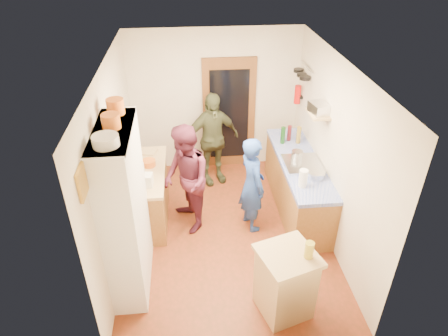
{
  "coord_description": "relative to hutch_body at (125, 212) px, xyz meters",
  "views": [
    {
      "loc": [
        -0.49,
        -4.66,
        4.09
      ],
      "look_at": [
        -0.02,
        0.15,
        1.05
      ],
      "focal_mm": 32.0,
      "sensor_mm": 36.0,
      "label": 1
    }
  ],
  "objects": [
    {
      "name": "ceiling",
      "position": [
        1.3,
        0.8,
        1.51
      ],
      "size": [
        3.0,
        4.0,
        0.02
      ],
      "primitive_type": "cube",
      "color": "silver",
      "rests_on": "ground"
    },
    {
      "name": "picture_frame",
      "position": [
        -0.18,
        -0.75,
        0.95
      ],
      "size": [
        0.03,
        0.25,
        0.3
      ],
      "primitive_type": "cube",
      "color": "gold",
      "rests_on": "wall_left"
    },
    {
      "name": "right_counter_top",
      "position": [
        2.5,
        1.3,
        -0.23
      ],
      "size": [
        0.62,
        2.22,
        0.06
      ],
      "primitive_type": "cube",
      "color": "#061DA2",
      "rests_on": "right_counter_base"
    },
    {
      "name": "orange_pot_b",
      "position": [
        0.0,
        0.41,
        1.19
      ],
      "size": [
        0.2,
        0.2,
        0.18
      ],
      "primitive_type": "cylinder",
      "color": "orange",
      "rests_on": "hutch_top_shelf"
    },
    {
      "name": "pan_hang_a",
      "position": [
        2.7,
        2.15,
        0.82
      ],
      "size": [
        0.18,
        0.18,
        0.05
      ],
      "primitive_type": "cylinder",
      "color": "black",
      "rests_on": "pan_rail"
    },
    {
      "name": "wall_right",
      "position": [
        2.81,
        0.8,
        0.2
      ],
      "size": [
        0.02,
        4.0,
        2.6
      ],
      "primitive_type": "cube",
      "color": "beige",
      "rests_on": "ground"
    },
    {
      "name": "bottle_a",
      "position": [
        2.35,
        1.88,
        -0.05
      ],
      "size": [
        0.09,
        0.09,
        0.29
      ],
      "primitive_type": "cylinder",
      "rotation": [
        0.0,
        0.0,
        -0.25
      ],
      "color": "#143F14",
      "rests_on": "right_counter_top"
    },
    {
      "name": "hob",
      "position": [
        2.5,
        1.17,
        -0.18
      ],
      "size": [
        0.55,
        0.58,
        0.04
      ],
      "primitive_type": "cube",
      "color": "silver",
      "rests_on": "right_counter_top"
    },
    {
      "name": "orange_pot_a",
      "position": [
        0.0,
        0.05,
        1.18
      ],
      "size": [
        0.2,
        0.2,
        0.16
      ],
      "primitive_type": "cylinder",
      "color": "orange",
      "rests_on": "hutch_top_shelf"
    },
    {
      "name": "fire_extinguisher",
      "position": [
        2.71,
        2.5,
        0.4
      ],
      "size": [
        0.11,
        0.11,
        0.32
      ],
      "primitive_type": "cylinder",
      "color": "red",
      "rests_on": "wall_right"
    },
    {
      "name": "floor",
      "position": [
        1.3,
        0.8,
        -1.11
      ],
      "size": [
        3.0,
        4.0,
        0.02
      ],
      "primitive_type": "cube",
      "color": "maroon",
      "rests_on": "ground"
    },
    {
      "name": "island_base",
      "position": [
        1.84,
        -0.69,
        -0.67
      ],
      "size": [
        0.69,
        0.69,
        0.86
      ],
      "primitive_type": "cube",
      "rotation": [
        0.0,
        0.0,
        0.31
      ],
      "color": "tan",
      "rests_on": "ground"
    },
    {
      "name": "bottle_b",
      "position": [
        2.48,
        1.97,
        -0.07
      ],
      "size": [
        0.07,
        0.07,
        0.27
      ],
      "primitive_type": "cylinder",
      "rotation": [
        0.0,
        0.0,
        0.01
      ],
      "color": "#591419",
      "rests_on": "right_counter_top"
    },
    {
      "name": "person_left",
      "position": [
        0.74,
        1.05,
        -0.25
      ],
      "size": [
        0.86,
        0.98,
        1.69
      ],
      "primitive_type": "imported",
      "rotation": [
        0.0,
        0.0,
        -1.27
      ],
      "color": "#4B1A2B",
      "rests_on": "ground"
    },
    {
      "name": "wall_left",
      "position": [
        -0.21,
        0.8,
        0.2
      ],
      "size": [
        0.02,
        4.0,
        2.6
      ],
      "primitive_type": "cube",
      "color": "beige",
      "rests_on": "ground"
    },
    {
      "name": "island_top",
      "position": [
        1.84,
        -0.69,
        -0.22
      ],
      "size": [
        0.78,
        0.78,
        0.05
      ],
      "primitive_type": "cube",
      "rotation": [
        0.0,
        0.0,
        0.31
      ],
      "color": "tan",
      "rests_on": "island_base"
    },
    {
      "name": "plate_stack",
      "position": [
        0.0,
        -0.35,
        1.15
      ],
      "size": [
        0.26,
        0.26,
        0.11
      ],
      "primitive_type": "cylinder",
      "color": "white",
      "rests_on": "hutch_top_shelf"
    },
    {
      "name": "mixing_bowl",
      "position": [
        2.6,
        0.82,
        -0.15
      ],
      "size": [
        0.29,
        0.29,
        0.1
      ],
      "primitive_type": "cylinder",
      "rotation": [
        0.0,
        0.0,
        -0.07
      ],
      "color": "silver",
      "rests_on": "right_counter_top"
    },
    {
      "name": "chopping_board",
      "position": [
        0.12,
        1.79,
        -0.19
      ],
      "size": [
        0.35,
        0.3,
        0.02
      ],
      "primitive_type": "cube",
      "rotation": [
        0.0,
        0.0,
        -0.29
      ],
      "color": "tan",
      "rests_on": "left_counter_top"
    },
    {
      "name": "pot_on_hob",
      "position": [
        2.45,
        1.32,
        -0.1
      ],
      "size": [
        0.18,
        0.18,
        0.11
      ],
      "primitive_type": "cylinder",
      "color": "silver",
      "rests_on": "hob"
    },
    {
      "name": "hutch_body",
      "position": [
        0.0,
        0.0,
        0.0
      ],
      "size": [
        0.4,
        1.2,
        2.2
      ],
      "primitive_type": "cube",
      "color": "white",
      "rests_on": "ground"
    },
    {
      "name": "oil_jar",
      "position": [
        2.05,
        -0.75,
        -0.09
      ],
      "size": [
        0.13,
        0.13,
        0.2
      ],
      "primitive_type": "cylinder",
      "rotation": [
        0.0,
        0.0,
        0.31
      ],
      "color": "#AD9E2D",
      "rests_on": "island_top"
    },
    {
      "name": "toaster",
      "position": [
        0.15,
        0.84,
        -0.11
      ],
      "size": [
        0.26,
        0.18,
        0.18
      ],
      "primitive_type": "cube",
      "rotation": [
        0.0,
        0.0,
        -0.11
      ],
      "color": "white",
      "rests_on": "left_counter_top"
    },
    {
      "name": "wall_back",
      "position": [
        1.3,
        2.81,
        0.2
      ],
      "size": [
        3.0,
        0.02,
        2.6
      ],
      "primitive_type": "cube",
      "color": "beige",
      "rests_on": "ground"
    },
    {
      "name": "left_counter_base",
      "position": [
        0.1,
        1.25,
        -0.68
      ],
      "size": [
        0.6,
        1.4,
        0.85
      ],
      "primitive_type": "cube",
      "color": "#905F31",
      "rests_on": "ground"
    },
    {
      "name": "door_glass",
      "position": [
        1.55,
        2.74,
        -0.05
      ],
      "size": [
        0.7,
        0.02,
        1.7
      ],
      "primitive_type": "cube",
      "color": "black",
      "rests_on": "door_frame"
    },
    {
      "name": "bottle_c",
      "position": [
        2.61,
        1.86,
        -0.05
      ],
      "size": [
        0.09,
        0.09,
        0.29
      ],
      "primitive_type": "cylinder",
      "rotation": [
        0.0,
        0.0,
        -0.19
      ],
      "color": "olive",
      "rests_on": "right_counter_top"
    },
    {
      "name": "left_counter_top",
      "position": [
        0.1,
        1.25,
        -0.23
      ],
      "size": [
        0.64,
        1.44,
        0.05
      ],
      "primitive_type": "cube",
      "color": "tan",
      "rests_on": "left_counter_base"
    },
    {
      "name": "pan_rail",
      "position": [
        2.76,
        2.33,
        0.95
      ],
      "size": [
        0.02,
        0.65,
        0.02
      ],
      "primitive_type": "cylinder",
      "rotation": [
        1.57,
        0.0,
        0.0
      ],
      "color": "silver",
      "rests_on": "wall_right"
    },
    {
      "name": "orange_bowl",
      "position": [
        0.18,
        1.38,
        -0.15
      ],
      "size": [
        0.25,
        0.25,
        0.09
      ],
      "primitive_type": "cylinder",
      "rotation": [
        0.0,
        0.0,
        -0.24
      ],
      "color": "orange",
      "rests_on": "left_counter_top"
    },
    {
      "name": "radio",
      "position": [
        2.67,
        1.25,
        0.69
      ],
      "size": [
        0.28,
        0.34,
        0.15
      ],
      "primitive_type": "cube",
      "rotation": [
        0.0,
        0.0,
        0.21
      ],
      "color": "silver",
      "rests_on": "wall_shelf"
    },
    {
      "name": "pan_hang_c",
      "position": [
        2.7,
        2.55,
        0.81
      ],
      "size": [
        0.17,
        0.17,
        0.05
      ],
      "primitive_type": "cylinder",
      "color": "black",
      "rests_on": "pan_rail"
    },
    {
      "name": "person_back",
      "position": [
        1.21,
        2.23,
        -0.26
      ],
      "size": [
        1.07,
        0.7,
        1.69
      ],
      "primitive_type": "imported",
      "rotation": [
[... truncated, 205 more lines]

